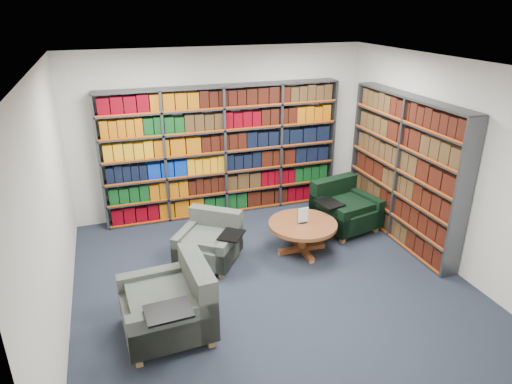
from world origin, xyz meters
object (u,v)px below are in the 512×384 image
object	(u,v)px
chair_teal_front	(175,306)
coffee_table	(303,229)
chair_green_right	(342,209)
chair_teal_left	(211,242)

from	to	relation	value
chair_teal_front	coffee_table	size ratio (longest dim) A/B	1.13
chair_teal_front	coffee_table	distance (m)	2.39
chair_teal_front	coffee_table	xyz separation A→B (m)	(2.06, 1.20, 0.03)
chair_green_right	coffee_table	xyz separation A→B (m)	(-0.95, -0.55, 0.06)
chair_teal_front	chair_green_right	bearing A→B (deg)	30.09
coffee_table	chair_teal_front	bearing A→B (deg)	-149.86
chair_green_right	chair_teal_front	world-z (taller)	chair_teal_front
chair_teal_left	chair_green_right	world-z (taller)	chair_green_right
chair_green_right	chair_teal_front	distance (m)	3.48
chair_green_right	coffee_table	world-z (taller)	chair_green_right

